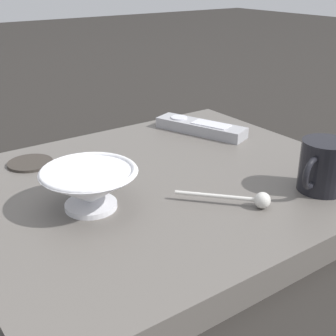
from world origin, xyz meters
The scene contains 7 objects.
ground_plane centered at (0.00, 0.00, 0.00)m, with size 6.00×6.00×0.00m, color black.
table centered at (0.00, 0.00, 0.02)m, with size 0.66×0.55×0.04m.
cereal_bowl centered at (0.14, 0.02, 0.08)m, with size 0.14×0.14×0.06m.
coffee_mug centered at (-0.18, 0.18, 0.08)m, with size 0.10×0.07×0.08m.
teaspoon centered at (-0.05, 0.16, 0.06)m, with size 0.10×0.11×0.02m.
tv_remote_near centered at (-0.20, -0.15, 0.06)m, with size 0.12×0.20×0.03m.
drink_coaster centered at (0.16, -0.19, 0.05)m, with size 0.08×0.08×0.01m.
Camera 1 is at (0.40, 0.57, 0.37)m, focal length 49.28 mm.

